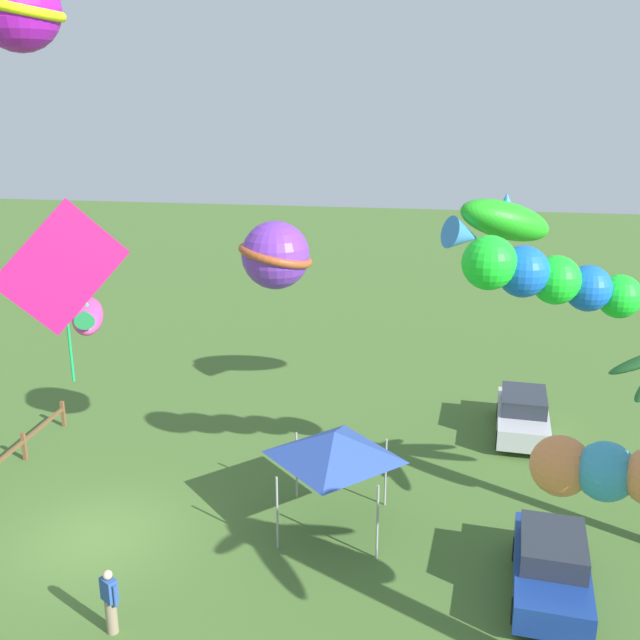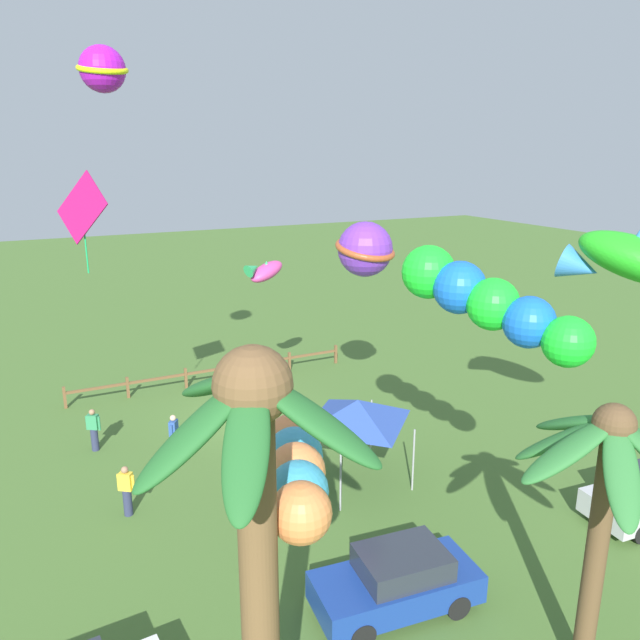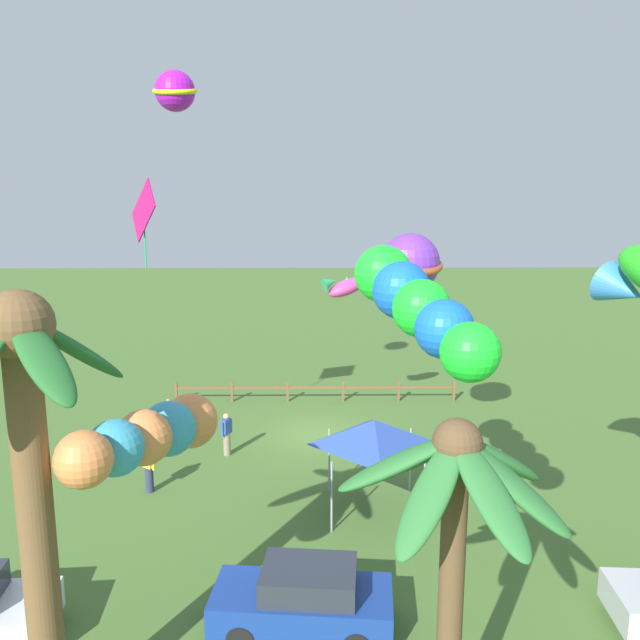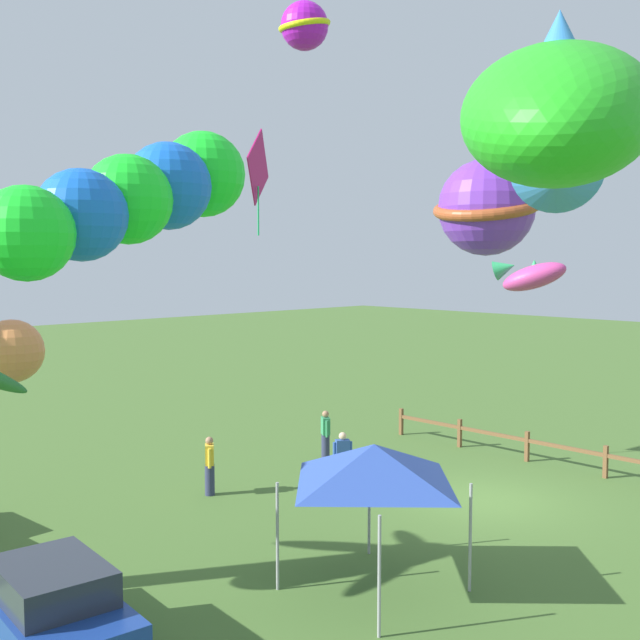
{
  "view_description": "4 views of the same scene",
  "coord_description": "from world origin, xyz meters",
  "px_view_note": "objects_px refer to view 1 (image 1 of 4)",
  "views": [
    {
      "loc": [
        16.02,
        8.75,
        11.49
      ],
      "look_at": [
        0.56,
        6.19,
        6.63
      ],
      "focal_mm": 41.44,
      "sensor_mm": 36.0,
      "label": 1
    },
    {
      "loc": [
        7.38,
        21.8,
        10.47
      ],
      "look_at": [
        -0.69,
        5.4,
        5.39
      ],
      "focal_mm": 34.34,
      "sensor_mm": 36.0,
      "label": 2
    },
    {
      "loc": [
        0.2,
        24.3,
        9.37
      ],
      "look_at": [
        -0.01,
        7.25,
        6.06
      ],
      "focal_mm": 36.2,
      "sensor_mm": 36.0,
      "label": 3
    },
    {
      "loc": [
        -11.21,
        16.88,
        6.34
      ],
      "look_at": [
        0.38,
        5.7,
        5.06
      ],
      "focal_mm": 43.24,
      "sensor_mm": 36.0,
      "label": 4
    }
  ],
  "objects_px": {
    "parked_car_2": "(523,415)",
    "kite_tube_1": "(548,278)",
    "spectator_2": "(110,601)",
    "kite_fish_2": "(87,316)",
    "parked_car_1": "(551,566)",
    "kite_ball_3": "(17,8)",
    "kite_ball_6": "(276,255)",
    "kite_diamond_5": "(62,270)",
    "kite_fish_0": "(499,222)",
    "festival_tent": "(334,445)"
  },
  "relations": [
    {
      "from": "parked_car_1",
      "to": "kite_ball_3",
      "type": "bearing_deg",
      "value": -65.89
    },
    {
      "from": "kite_tube_1",
      "to": "kite_fish_2",
      "type": "bearing_deg",
      "value": -85.61
    },
    {
      "from": "kite_diamond_5",
      "to": "kite_ball_6",
      "type": "height_order",
      "value": "kite_diamond_5"
    },
    {
      "from": "spectator_2",
      "to": "kite_fish_2",
      "type": "relative_size",
      "value": 0.8
    },
    {
      "from": "kite_tube_1",
      "to": "parked_car_1",
      "type": "bearing_deg",
      "value": 9.07
    },
    {
      "from": "spectator_2",
      "to": "kite_tube_1",
      "type": "xyz_separation_m",
      "value": [
        -5.26,
        9.36,
        6.38
      ]
    },
    {
      "from": "kite_fish_0",
      "to": "kite_diamond_5",
      "type": "xyz_separation_m",
      "value": [
        13.37,
        -7.56,
        1.29
      ]
    },
    {
      "from": "parked_car_1",
      "to": "kite_diamond_5",
      "type": "height_order",
      "value": "kite_diamond_5"
    },
    {
      "from": "kite_tube_1",
      "to": "kite_fish_0",
      "type": "bearing_deg",
      "value": -172.2
    },
    {
      "from": "parked_car_2",
      "to": "kite_tube_1",
      "type": "bearing_deg",
      "value": -4.72
    },
    {
      "from": "parked_car_1",
      "to": "kite_ball_3",
      "type": "relative_size",
      "value": 2.78
    },
    {
      "from": "parked_car_1",
      "to": "festival_tent",
      "type": "relative_size",
      "value": 1.41
    },
    {
      "from": "parked_car_1",
      "to": "kite_fish_2",
      "type": "height_order",
      "value": "kite_fish_2"
    },
    {
      "from": "parked_car_2",
      "to": "kite_tube_1",
      "type": "distance_m",
      "value": 9.1
    },
    {
      "from": "parked_car_1",
      "to": "kite_fish_0",
      "type": "xyz_separation_m",
      "value": [
        -8.08,
        -1.16,
        6.81
      ]
    },
    {
      "from": "kite_tube_1",
      "to": "kite_diamond_5",
      "type": "distance_m",
      "value": 11.42
    },
    {
      "from": "festival_tent",
      "to": "kite_ball_3",
      "type": "bearing_deg",
      "value": -32.85
    },
    {
      "from": "parked_car_2",
      "to": "parked_car_1",
      "type": "bearing_deg",
      "value": -1.05
    },
    {
      "from": "kite_fish_0",
      "to": "kite_tube_1",
      "type": "relative_size",
      "value": 0.89
    },
    {
      "from": "parked_car_1",
      "to": "spectator_2",
      "type": "relative_size",
      "value": 2.54
    },
    {
      "from": "festival_tent",
      "to": "kite_diamond_5",
      "type": "height_order",
      "value": "kite_diamond_5"
    },
    {
      "from": "festival_tent",
      "to": "kite_fish_2",
      "type": "height_order",
      "value": "kite_fish_2"
    },
    {
      "from": "parked_car_2",
      "to": "kite_fish_2",
      "type": "relative_size",
      "value": 2.01
    },
    {
      "from": "kite_ball_3",
      "to": "kite_fish_0",
      "type": "bearing_deg",
      "value": 145.77
    },
    {
      "from": "parked_car_1",
      "to": "kite_fish_2",
      "type": "distance_m",
      "value": 13.07
    },
    {
      "from": "parked_car_2",
      "to": "kite_diamond_5",
      "type": "distance_m",
      "value": 18.47
    },
    {
      "from": "kite_ball_3",
      "to": "kite_diamond_5",
      "type": "relative_size",
      "value": 0.5
    },
    {
      "from": "festival_tent",
      "to": "kite_diamond_5",
      "type": "xyz_separation_m",
      "value": [
        7.32,
        -3.23,
        6.38
      ]
    },
    {
      "from": "festival_tent",
      "to": "kite_tube_1",
      "type": "xyz_separation_m",
      "value": [
        -0.29,
        5.13,
        4.73
      ]
    },
    {
      "from": "parked_car_1",
      "to": "festival_tent",
      "type": "distance_m",
      "value": 6.1
    },
    {
      "from": "kite_ball_6",
      "to": "parked_car_2",
      "type": "bearing_deg",
      "value": 126.43
    },
    {
      "from": "kite_ball_3",
      "to": "kite_diamond_5",
      "type": "bearing_deg",
      "value": 39.74
    },
    {
      "from": "kite_fish_2",
      "to": "kite_diamond_5",
      "type": "bearing_deg",
      "value": 25.33
    },
    {
      "from": "festival_tent",
      "to": "kite_fish_0",
      "type": "distance_m",
      "value": 9.02
    },
    {
      "from": "parked_car_1",
      "to": "kite_diamond_5",
      "type": "distance_m",
      "value": 13.03
    },
    {
      "from": "kite_fish_0",
      "to": "kite_fish_2",
      "type": "relative_size",
      "value": 1.99
    },
    {
      "from": "parked_car_2",
      "to": "kite_ball_3",
      "type": "height_order",
      "value": "kite_ball_3"
    },
    {
      "from": "kite_fish_2",
      "to": "kite_ball_6",
      "type": "xyz_separation_m",
      "value": [
        -1.8,
        4.62,
        1.38
      ]
    },
    {
      "from": "kite_tube_1",
      "to": "parked_car_2",
      "type": "bearing_deg",
      "value": 175.28
    },
    {
      "from": "parked_car_1",
      "to": "kite_ball_6",
      "type": "bearing_deg",
      "value": -113.9
    },
    {
      "from": "kite_ball_6",
      "to": "parked_car_1",
      "type": "bearing_deg",
      "value": 66.1
    },
    {
      "from": "parked_car_2",
      "to": "kite_fish_0",
      "type": "bearing_deg",
      "value": -63.72
    },
    {
      "from": "parked_car_1",
      "to": "spectator_2",
      "type": "distance_m",
      "value": 10.17
    },
    {
      "from": "kite_ball_3",
      "to": "kite_ball_6",
      "type": "bearing_deg",
      "value": 163.14
    },
    {
      "from": "kite_fish_0",
      "to": "parked_car_2",
      "type": "bearing_deg",
      "value": 116.28
    },
    {
      "from": "parked_car_1",
      "to": "kite_fish_0",
      "type": "bearing_deg",
      "value": -171.83
    },
    {
      "from": "parked_car_1",
      "to": "kite_fish_2",
      "type": "relative_size",
      "value": 2.03
    },
    {
      "from": "kite_tube_1",
      "to": "kite_fish_2",
      "type": "height_order",
      "value": "kite_tube_1"
    },
    {
      "from": "kite_fish_0",
      "to": "kite_ball_3",
      "type": "bearing_deg",
      "value": -34.23
    },
    {
      "from": "festival_tent",
      "to": "spectator_2",
      "type": "bearing_deg",
      "value": -40.44
    }
  ]
}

